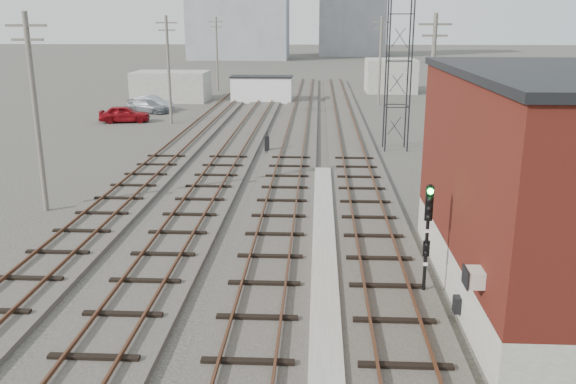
# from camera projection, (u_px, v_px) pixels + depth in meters

# --- Properties ---
(ground) EXTENTS (320.00, 320.00, 0.00)m
(ground) POSITION_uv_depth(u_px,v_px,m) (317.00, 102.00, 66.45)
(ground) COLOR #282621
(ground) RESTS_ON ground
(track_right) EXTENTS (3.20, 90.00, 0.39)m
(track_right) POSITION_uv_depth(u_px,v_px,m) (348.00, 137.00, 46.12)
(track_right) COLOR #332D28
(track_right) RESTS_ON ground
(track_mid_right) EXTENTS (3.20, 90.00, 0.39)m
(track_mid_right) POSITION_uv_depth(u_px,v_px,m) (296.00, 136.00, 46.32)
(track_mid_right) COLOR #332D28
(track_mid_right) RESTS_ON ground
(track_mid_left) EXTENTS (3.20, 90.00, 0.39)m
(track_mid_left) POSITION_uv_depth(u_px,v_px,m) (244.00, 136.00, 46.51)
(track_mid_left) COLOR #332D28
(track_mid_left) RESTS_ON ground
(track_left) EXTENTS (3.20, 90.00, 0.39)m
(track_left) POSITION_uv_depth(u_px,v_px,m) (192.00, 135.00, 46.71)
(track_left) COLOR #332D28
(track_left) RESTS_ON ground
(platform_curb) EXTENTS (0.90, 28.00, 0.26)m
(platform_curb) POSITION_uv_depth(u_px,v_px,m) (324.00, 262.00, 22.19)
(platform_curb) COLOR gray
(platform_curb) RESTS_ON ground
(brick_building) EXTENTS (6.54, 12.20, 7.22)m
(brick_building) POSITION_uv_depth(u_px,v_px,m) (551.00, 186.00, 18.97)
(brick_building) COLOR gray
(brick_building) RESTS_ON ground
(lattice_tower) EXTENTS (1.60, 1.60, 15.00)m
(lattice_tower) POSITION_uv_depth(u_px,v_px,m) (400.00, 38.00, 40.12)
(lattice_tower) COLOR black
(lattice_tower) RESTS_ON ground
(utility_pole_left_a) EXTENTS (1.80, 0.24, 9.00)m
(utility_pole_left_a) POSITION_uv_depth(u_px,v_px,m) (35.00, 109.00, 27.32)
(utility_pole_left_a) COLOR #595147
(utility_pole_left_a) RESTS_ON ground
(utility_pole_left_b) EXTENTS (1.80, 0.24, 9.00)m
(utility_pole_left_b) POSITION_uv_depth(u_px,v_px,m) (169.00, 67.00, 51.34)
(utility_pole_left_b) COLOR #595147
(utility_pole_left_b) RESTS_ON ground
(utility_pole_left_c) EXTENTS (1.80, 0.24, 9.00)m
(utility_pole_left_c) POSITION_uv_depth(u_px,v_px,m) (217.00, 52.00, 75.36)
(utility_pole_left_c) COLOR #595147
(utility_pole_left_c) RESTS_ON ground
(utility_pole_right_a) EXTENTS (1.80, 0.24, 9.00)m
(utility_pole_right_a) POSITION_uv_depth(u_px,v_px,m) (431.00, 91.00, 34.08)
(utility_pole_right_a) COLOR #595147
(utility_pole_right_a) RESTS_ON ground
(utility_pole_right_b) EXTENTS (1.80, 0.24, 9.00)m
(utility_pole_right_b) POSITION_uv_depth(u_px,v_px,m) (380.00, 58.00, 62.90)
(utility_pole_right_b) COLOR #595147
(utility_pole_right_b) RESTS_ON ground
(apartment_right) EXTENTS (16.00, 12.00, 26.00)m
(apartment_right) POSITION_uv_depth(u_px,v_px,m) (352.00, 1.00, 149.00)
(apartment_right) COLOR gray
(apartment_right) RESTS_ON ground
(shed_left) EXTENTS (8.00, 5.00, 3.20)m
(shed_left) POSITION_uv_depth(u_px,v_px,m) (171.00, 86.00, 66.80)
(shed_left) COLOR gray
(shed_left) RESTS_ON ground
(shed_right) EXTENTS (6.00, 6.00, 4.00)m
(shed_right) POSITION_uv_depth(u_px,v_px,m) (390.00, 76.00, 75.08)
(shed_right) COLOR gray
(shed_right) RESTS_ON ground
(signal_mast) EXTENTS (0.40, 0.40, 3.73)m
(signal_mast) POSITION_uv_depth(u_px,v_px,m) (427.00, 233.00, 19.20)
(signal_mast) COLOR gray
(signal_mast) RESTS_ON ground
(switch_stand) EXTENTS (0.35, 0.35, 1.34)m
(switch_stand) POSITION_uv_depth(u_px,v_px,m) (267.00, 143.00, 40.92)
(switch_stand) COLOR black
(switch_stand) RESTS_ON ground
(site_trailer) EXTENTS (6.69, 2.94, 2.81)m
(site_trailer) POSITION_uv_depth(u_px,v_px,m) (262.00, 89.00, 65.84)
(site_trailer) COLOR silver
(site_trailer) RESTS_ON ground
(car_red) EXTENTS (4.55, 2.43, 1.47)m
(car_red) POSITION_uv_depth(u_px,v_px,m) (124.00, 114.00, 53.02)
(car_red) COLOR maroon
(car_red) RESTS_ON ground
(car_silver) EXTENTS (4.68, 3.04, 1.46)m
(car_silver) POSITION_uv_depth(u_px,v_px,m) (151.00, 103.00, 59.86)
(car_silver) COLOR #A8A9B0
(car_silver) RESTS_ON ground
(car_grey) EXTENTS (4.61, 3.11, 1.24)m
(car_grey) POSITION_uv_depth(u_px,v_px,m) (148.00, 106.00, 58.43)
(car_grey) COLOR gray
(car_grey) RESTS_ON ground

